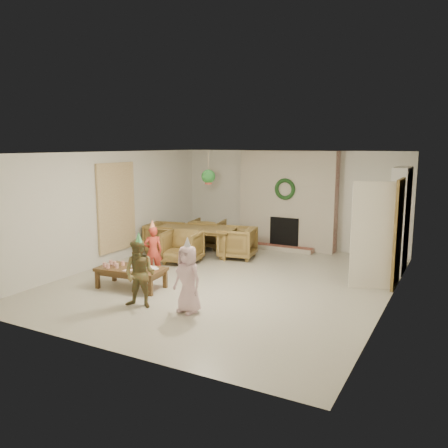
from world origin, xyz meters
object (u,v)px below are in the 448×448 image
Objects in this scene: dining_chair_right at (237,243)px; child_plaid at (140,274)px; child_red at (153,251)px; dining_table at (196,241)px; dining_chair_near at (182,247)px; dining_chair_far at (208,233)px; dining_chair_left at (164,238)px; child_pink at (188,279)px; coffee_table_top at (131,269)px.

child_plaid reaches higher than dining_chair_right.
child_red reaches higher than dining_chair_right.
child_plaid is at bearing -82.84° from dining_table.
dining_chair_far is (-0.30, 1.65, 0.00)m from dining_chair_near.
dining_table is at bearing 90.00° from dining_chair_far.
dining_chair_right is (1.85, 0.33, 0.00)m from dining_chair_left.
child_red is at bearing -94.45° from dining_table.
dining_chair_left is 1.88m from dining_chair_right.
child_plaid reaches higher than child_pink.
child_plaid reaches higher than coffee_table_top.
dining_chair_left is 1.00× the size of dining_chair_right.
child_plaid is 0.84m from child_pink.
child_pink is (1.73, -1.40, 0.03)m from child_red.
child_red is at bearing -31.22° from dining_chair_right.
dining_chair_near is 0.74× the size of child_pink.
dining_table is 0.84m from dining_chair_near.
child_plaid is (1.25, -4.37, 0.20)m from dining_chair_far.
dining_chair_far is at bearing -128.66° from dining_chair_right.
child_pink is (1.92, -3.37, 0.21)m from dining_table.
dining_chair_left is at bearing 107.65° from coffee_table_top.
dining_chair_far is 4.55m from child_plaid.
dining_chair_right is 2.32m from child_red.
dining_chair_near is at bearing 89.35° from coffee_table_top.
dining_chair_right is 3.67m from child_pink.
coffee_table_top is (-0.72, -3.00, -0.01)m from dining_chair_right.
dining_chair_right reaches higher than coffee_table_top.
dining_chair_right is 3.09m from coffee_table_top.
child_pink reaches higher than dining_chair_near.
dining_table is 1.68× the size of child_plaid.
dining_chair_right is 0.72× the size of child_plaid.
dining_chair_right is (0.88, 1.01, 0.00)m from dining_chair_near.
dining_chair_near is 0.72× the size of child_plaid.
dining_chair_far is at bearing 90.00° from dining_chair_near.
child_plaid reaches higher than dining_chair_left.
coffee_table_top is (0.31, -2.82, 0.03)m from dining_table.
coffee_table_top is 1.16× the size of child_pink.
dining_table is 1.05m from dining_chair_right.
dining_table is at bearing -90.00° from dining_chair_left.
dining_chair_left is (-0.82, -0.15, 0.04)m from dining_table.
dining_chair_left is 2.90m from coffee_table_top.
child_plaid reaches higher than dining_table.
child_pink is (0.89, -3.56, 0.18)m from dining_chair_right.
dining_chair_right reaches higher than dining_table.
child_plaid is at bearing -8.98° from dining_chair_right.
dining_table is 3.89m from child_pink.
coffee_table_top is 0.86m from child_red.
coffee_table_top is at bearing 174.08° from child_pink.
dining_table is at bearing -90.00° from dining_chair_right.
child_pink is (2.07, -4.20, 0.18)m from dining_chair_far.
child_pink reaches higher than child_red.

